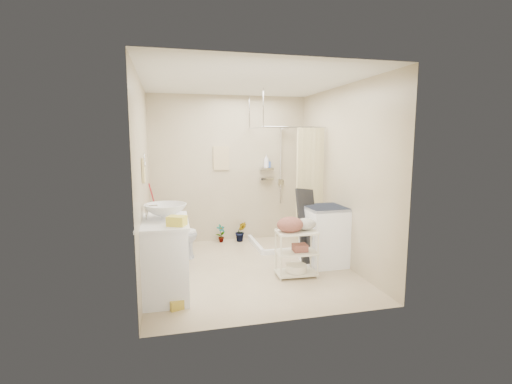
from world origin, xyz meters
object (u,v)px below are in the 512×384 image
(vanity, at_px, (165,257))
(washing_machine, at_px, (325,235))
(toilet, at_px, (173,235))
(laundry_rack, at_px, (297,249))

(vanity, bearing_deg, washing_machine, 14.42)
(vanity, height_order, washing_machine, vanity)
(toilet, relative_size, washing_machine, 0.87)
(vanity, height_order, toilet, vanity)
(vanity, relative_size, washing_machine, 1.18)
(toilet, bearing_deg, laundry_rack, -128.93)
(toilet, height_order, washing_machine, washing_machine)
(vanity, relative_size, toilet, 1.36)
(washing_machine, bearing_deg, vanity, -168.08)
(toilet, xyz_separation_m, laundry_rack, (1.60, -1.14, -0.00))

